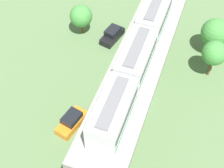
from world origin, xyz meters
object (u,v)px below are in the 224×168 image
at_px(tree_far_corner, 214,53).
at_px(parked_car_black, 112,35).
at_px(parked_car_orange, 72,122).
at_px(tree_mid_lot, 215,33).
at_px(train, 136,58).
at_px(tree_near_viaduct, 81,16).

bearing_deg(tree_far_corner, parked_car_black, 170.55).
xyz_separation_m(parked_car_orange, tree_mid_lot, (13.46, 17.93, 2.80)).
distance_m(train, parked_car_black, 16.81).
bearing_deg(tree_mid_lot, tree_near_viaduct, -173.17).
distance_m(parked_car_orange, tree_near_viaduct, 16.70).
relative_size(parked_car_black, tree_near_viaduct, 0.95).
relative_size(parked_car_black, tree_mid_lot, 0.82).
height_order(parked_car_black, tree_mid_lot, tree_mid_lot).
height_order(tree_near_viaduct, tree_mid_lot, tree_mid_lot).
height_order(tree_mid_lot, tree_far_corner, tree_far_corner).
relative_size(parked_car_orange, tree_far_corner, 0.80).
height_order(train, tree_near_viaduct, train).
height_order(parked_car_black, tree_near_viaduct, tree_near_viaduct).
distance_m(tree_near_viaduct, tree_mid_lot, 18.82).
xyz_separation_m(train, tree_near_viaduct, (-11.49, 12.13, -6.96)).
height_order(train, parked_car_orange, train).
distance_m(train, tree_near_viaduct, 18.10).
xyz_separation_m(train, parked_car_orange, (-6.27, -3.56, -9.28)).
relative_size(parked_car_orange, parked_car_black, 1.00).
bearing_deg(parked_car_orange, tree_near_viaduct, 121.55).
distance_m(parked_car_orange, tree_mid_lot, 22.60).
bearing_deg(tree_near_viaduct, parked_car_black, 1.90).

